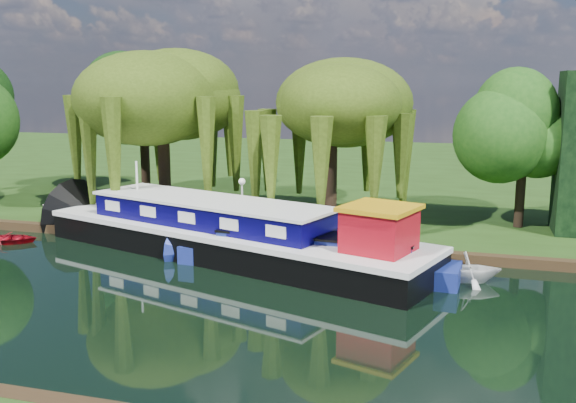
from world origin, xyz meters
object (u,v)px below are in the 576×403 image
(red_dinghy, at_px, (9,243))
(narrowboat, at_px, (314,257))
(dutch_barge, at_px, (231,234))
(white_cruiser, at_px, (468,282))

(red_dinghy, bearing_deg, narrowboat, -108.76)
(dutch_barge, xyz_separation_m, white_cruiser, (10.55, -0.96, -1.03))
(narrowboat, bearing_deg, dutch_barge, 166.71)
(red_dinghy, distance_m, white_cruiser, 22.18)
(white_cruiser, bearing_deg, red_dinghy, 79.25)
(dutch_barge, bearing_deg, white_cruiser, 12.73)
(narrowboat, bearing_deg, red_dinghy, -178.44)
(dutch_barge, xyz_separation_m, narrowboat, (4.23, -1.29, -0.41))
(narrowboat, relative_size, white_cruiser, 4.76)
(red_dinghy, bearing_deg, white_cruiser, -107.29)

